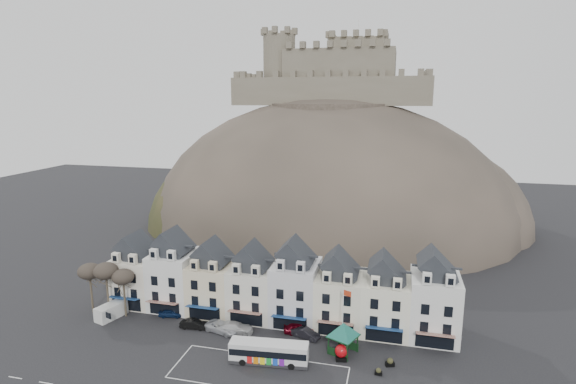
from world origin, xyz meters
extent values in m
plane|color=black|center=(0.00, 0.00, 0.00)|extent=(300.00, 300.00, 0.00)
cube|color=silver|center=(2.00, 1.25, 0.00)|extent=(22.00, 7.50, 0.01)
cube|color=white|center=(-23.80, 16.00, 4.00)|extent=(6.80, 8.00, 8.00)
cube|color=black|center=(-23.80, 16.00, 9.20)|extent=(6.80, 5.76, 2.80)
cube|color=white|center=(-25.30, 12.40, 8.90)|extent=(1.20, 0.80, 1.60)
cube|color=white|center=(-22.30, 12.40, 8.90)|extent=(1.20, 0.80, 1.60)
cube|color=black|center=(-23.80, 11.97, 1.30)|extent=(5.10, 0.06, 2.20)
cube|color=navy|center=(-23.80, 11.30, 2.60)|extent=(5.10, 1.29, 0.43)
cube|color=white|center=(-17.00, 16.00, 4.60)|extent=(6.80, 8.00, 9.20)
cube|color=black|center=(-17.00, 16.00, 10.40)|extent=(6.80, 5.76, 2.80)
cube|color=white|center=(-18.50, 12.40, 10.10)|extent=(1.20, 0.80, 1.60)
cube|color=white|center=(-15.50, 12.40, 10.10)|extent=(1.20, 0.80, 1.60)
cube|color=black|center=(-17.00, 11.97, 1.30)|extent=(5.10, 0.06, 2.20)
cube|color=maroon|center=(-17.00, 11.30, 2.60)|extent=(5.10, 1.29, 0.43)
cube|color=beige|center=(-10.20, 16.00, 4.00)|extent=(6.80, 8.00, 8.00)
cube|color=black|center=(-10.20, 16.00, 9.20)|extent=(6.80, 5.76, 2.80)
cube|color=beige|center=(-11.70, 12.40, 8.90)|extent=(1.20, 0.80, 1.60)
cube|color=beige|center=(-8.70, 12.40, 8.90)|extent=(1.20, 0.80, 1.60)
cube|color=black|center=(-10.20, 11.97, 1.30)|extent=(5.10, 0.06, 2.20)
cube|color=navy|center=(-10.20, 11.30, 2.60)|extent=(5.10, 1.29, 0.43)
cube|color=silver|center=(-3.40, 16.00, 4.00)|extent=(6.80, 8.00, 8.00)
cube|color=black|center=(-3.40, 16.00, 9.20)|extent=(6.80, 5.76, 2.80)
cube|color=silver|center=(-4.90, 12.40, 8.90)|extent=(1.20, 0.80, 1.60)
cube|color=silver|center=(-1.90, 12.40, 8.90)|extent=(1.20, 0.80, 1.60)
cube|color=black|center=(-3.40, 11.97, 1.30)|extent=(5.10, 0.06, 2.20)
cube|color=maroon|center=(-3.40, 11.30, 2.60)|extent=(5.10, 1.29, 0.43)
cube|color=silver|center=(3.40, 16.00, 4.60)|extent=(6.80, 8.00, 9.20)
cube|color=black|center=(3.40, 16.00, 10.40)|extent=(6.80, 5.76, 2.80)
cube|color=silver|center=(1.90, 12.40, 10.10)|extent=(1.20, 0.80, 1.60)
cube|color=silver|center=(4.90, 12.40, 10.10)|extent=(1.20, 0.80, 1.60)
cube|color=black|center=(3.40, 11.97, 1.30)|extent=(5.10, 0.06, 2.20)
cube|color=navy|center=(3.40, 11.30, 2.60)|extent=(5.10, 1.29, 0.43)
cube|color=#EEE9CE|center=(10.20, 16.00, 4.00)|extent=(6.80, 8.00, 8.00)
cube|color=black|center=(10.20, 16.00, 9.20)|extent=(6.80, 5.76, 2.80)
cube|color=#EEE9CE|center=(8.70, 12.40, 8.90)|extent=(1.20, 0.80, 1.60)
cube|color=#EEE9CE|center=(11.70, 12.40, 8.90)|extent=(1.20, 0.80, 1.60)
cube|color=black|center=(10.20, 11.97, 1.30)|extent=(5.10, 0.06, 2.20)
cube|color=maroon|center=(10.20, 11.30, 2.60)|extent=(5.10, 1.29, 0.43)
cube|color=white|center=(17.00, 16.00, 4.00)|extent=(6.80, 8.00, 8.00)
cube|color=black|center=(17.00, 16.00, 9.20)|extent=(6.80, 5.76, 2.80)
cube|color=white|center=(15.50, 12.40, 8.90)|extent=(1.20, 0.80, 1.60)
cube|color=white|center=(18.50, 12.40, 8.90)|extent=(1.20, 0.80, 1.60)
cube|color=black|center=(17.00, 11.97, 1.30)|extent=(5.10, 0.06, 2.20)
cube|color=navy|center=(17.00, 11.30, 2.60)|extent=(5.10, 1.29, 0.43)
cube|color=white|center=(23.80, 16.00, 4.60)|extent=(6.80, 8.00, 9.20)
cube|color=black|center=(23.80, 16.00, 10.40)|extent=(6.80, 5.76, 2.80)
cube|color=white|center=(22.30, 12.40, 10.10)|extent=(1.20, 0.80, 1.60)
cube|color=white|center=(25.30, 12.40, 10.10)|extent=(1.20, 0.80, 1.60)
cube|color=black|center=(23.80, 11.97, 1.30)|extent=(5.10, 0.06, 2.20)
cube|color=maroon|center=(23.80, 11.30, 2.60)|extent=(5.10, 1.29, 0.43)
ellipsoid|color=#36312A|center=(0.00, 70.00, 0.00)|extent=(96.00, 76.00, 68.00)
ellipsoid|color=#272F17|center=(-22.00, 64.00, 0.00)|extent=(52.00, 44.00, 42.00)
ellipsoid|color=#36312A|center=(24.00, 74.00, 0.00)|extent=(56.00, 48.00, 46.00)
ellipsoid|color=#272F17|center=(-4.00, 56.00, 0.00)|extent=(40.00, 28.00, 28.00)
ellipsoid|color=#36312A|center=(10.00, 58.00, 0.00)|extent=(36.00, 28.00, 24.00)
cylinder|color=#36312A|center=(0.00, 70.00, 31.00)|extent=(30.00, 30.00, 3.00)
cube|color=#665E4E|center=(0.00, 66.00, 35.50)|extent=(48.00, 2.20, 7.00)
cube|color=#665E4E|center=(0.00, 86.00, 35.50)|extent=(48.00, 2.20, 7.00)
cube|color=#665E4E|center=(-24.00, 76.00, 35.50)|extent=(2.20, 22.00, 7.00)
cube|color=#665E4E|center=(24.00, 76.00, 35.50)|extent=(2.20, 22.00, 7.00)
cube|color=#665E4E|center=(2.00, 76.00, 41.00)|extent=(28.00, 18.00, 10.00)
cube|color=#665E4E|center=(6.00, 78.00, 42.50)|extent=(14.00, 12.00, 13.00)
cylinder|color=#665E4E|center=(-14.00, 72.00, 41.00)|extent=(8.40, 8.40, 18.00)
cylinder|color=silver|center=(6.00, 78.00, 51.50)|extent=(0.16, 0.16, 5.00)
cylinder|color=#3C3326|center=(-29.00, 10.50, 2.87)|extent=(0.32, 0.32, 5.74)
ellipsoid|color=#383028|center=(-29.00, 10.50, 6.97)|extent=(3.61, 3.61, 2.54)
cylinder|color=#3C3326|center=(-26.00, 10.50, 3.01)|extent=(0.32, 0.32, 6.02)
ellipsoid|color=#383028|center=(-26.00, 10.50, 7.31)|extent=(3.78, 3.78, 2.67)
cylinder|color=#3C3326|center=(-23.00, 10.50, 2.73)|extent=(0.32, 0.32, 5.46)
ellipsoid|color=#383028|center=(-23.00, 10.50, 6.63)|extent=(3.43, 3.43, 2.42)
cube|color=#262628|center=(2.62, 3.60, 0.33)|extent=(10.45, 3.38, 0.47)
cube|color=silver|center=(2.62, 3.60, 1.69)|extent=(10.45, 3.33, 2.35)
cube|color=black|center=(2.62, 3.60, 1.82)|extent=(10.25, 3.38, 0.89)
cube|color=silver|center=(2.62, 3.60, 2.75)|extent=(10.24, 3.22, 0.23)
cube|color=orange|center=(7.69, 4.10, 2.60)|extent=(0.17, 1.12, 0.26)
cylinder|color=black|center=(5.79, 2.85, 0.42)|extent=(0.92, 0.39, 0.90)
cylinder|color=black|center=(5.58, 4.95, 0.42)|extent=(0.92, 0.39, 0.90)
cylinder|color=black|center=(-0.55, 2.23, 0.42)|extent=(0.92, 0.39, 0.90)
cylinder|color=black|center=(-0.75, 4.33, 0.42)|extent=(0.92, 0.39, 0.90)
cube|color=black|center=(10.99, 10.07, 1.26)|extent=(0.21, 0.21, 2.53)
cube|color=black|center=(13.59, 8.93, 1.26)|extent=(0.21, 0.21, 2.53)
cube|color=black|center=(9.85, 7.47, 1.26)|extent=(0.21, 0.21, 2.53)
cube|color=black|center=(12.45, 6.32, 1.26)|extent=(0.21, 0.21, 2.53)
cube|color=black|center=(11.72, 8.20, 2.53)|extent=(4.58, 4.58, 0.13)
cone|color=#145850|center=(11.72, 8.20, 3.47)|extent=(6.38, 6.38, 1.89)
cube|color=black|center=(11.69, 6.56, 0.27)|extent=(1.64, 1.64, 0.55)
sphere|color=#AB090F|center=(11.69, 6.56, 1.25)|extent=(1.70, 1.70, 1.70)
cylinder|color=silver|center=(11.39, 9.86, 4.35)|extent=(0.13, 0.13, 8.70)
cube|color=red|center=(11.94, 9.63, 8.04)|extent=(1.11, 0.49, 0.76)
cube|color=silver|center=(-24.90, 9.51, 1.11)|extent=(3.44, 5.28, 2.23)
cube|color=black|center=(-24.90, 9.51, 1.54)|extent=(1.95, 0.67, 0.95)
cube|color=black|center=(16.65, 4.31, 0.23)|extent=(0.94, 0.50, 0.46)
sphere|color=#272F17|center=(16.65, 4.31, 0.60)|extent=(0.65, 0.65, 0.65)
cube|color=black|center=(18.00, 6.57, 0.28)|extent=(1.25, 0.89, 0.56)
sphere|color=#272F17|center=(18.00, 6.57, 0.73)|extent=(0.79, 0.79, 0.79)
imported|color=#0D1F44|center=(-16.00, 12.00, 0.63)|extent=(3.91, 2.18, 1.26)
imported|color=black|center=(-10.80, 9.50, 0.69)|extent=(4.30, 1.84, 1.38)
imported|color=#B1B3B9|center=(-6.26, 9.56, 0.74)|extent=(5.70, 3.73, 1.48)
imported|color=#BDBDBD|center=(-4.40, 9.79, 0.79)|extent=(5.72, 3.01, 1.58)
imported|color=#550411|center=(4.80, 12.00, 0.77)|extent=(4.89, 3.16, 1.55)
imported|color=black|center=(6.00, 10.84, 0.71)|extent=(4.54, 2.79, 1.41)
camera|label=1|loc=(17.61, -47.09, 33.93)|focal=28.00mm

